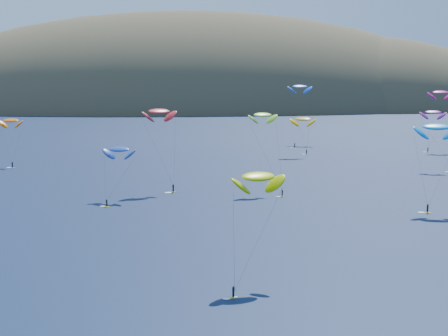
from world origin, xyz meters
TOP-DOWN VIEW (x-y plane):
  - island at (39.40, 562.36)m, footprint 730.00×300.00m
  - kitesurfer_1 at (-61.62, 155.64)m, footprint 8.78×10.01m
  - kitesurfer_2 at (2.71, 30.06)m, footprint 9.81×12.58m
  - kitesurfer_3 at (14.83, 101.41)m, footprint 8.18×13.29m
  - kitesurfer_4 at (41.50, 177.61)m, footprint 9.48×5.74m
  - kitesurfer_5 at (49.56, 74.35)m, footprint 10.20×8.81m
  - kitesurfer_6 at (74.93, 132.94)m, footprint 8.81×10.75m
  - kitesurfer_8 at (100.06, 182.85)m, footprint 12.79×9.23m
  - kitesurfer_9 at (-11.90, 105.03)m, footprint 10.02×9.84m
  - kitesurfer_10 at (-21.62, 92.94)m, footprint 8.83×13.50m
  - kitesurfer_11 at (49.65, 207.25)m, footprint 12.11×14.08m

SIDE VIEW (x-z plane):
  - island at x=39.40m, z-range -115.74..94.26m
  - kitesurfer_11 at x=49.65m, z-range 4.19..18.59m
  - kitesurfer_10 at x=-21.62m, z-range 4.89..19.20m
  - kitesurfer_2 at x=2.71m, z-range 6.33..23.60m
  - kitesurfer_1 at x=-61.62m, z-range 6.33..23.64m
  - kitesurfer_6 at x=74.93m, z-range 8.01..28.50m
  - kitesurfer_5 at x=49.56m, z-range 7.86..28.87m
  - kitesurfer_3 at x=14.83m, z-range 8.74..30.53m
  - kitesurfer_9 at x=-11.90m, z-range 8.95..32.03m
  - kitesurfer_8 at x=100.06m, z-range 10.25..36.37m
  - kitesurfer_4 at x=41.50m, z-range 11.60..40.00m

